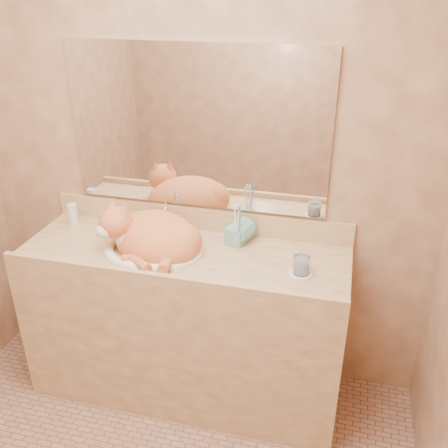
% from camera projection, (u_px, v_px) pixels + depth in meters
% --- Properties ---
extents(wall_back, '(2.40, 0.02, 2.50)m').
position_uv_depth(wall_back, '(198.00, 156.00, 2.48)').
color(wall_back, brown).
rests_on(wall_back, ground).
extents(vanity_counter, '(1.60, 0.55, 0.85)m').
position_uv_depth(vanity_counter, '(186.00, 323.00, 2.61)').
color(vanity_counter, '#976D43').
rests_on(vanity_counter, floor).
extents(mirror, '(1.30, 0.02, 0.80)m').
position_uv_depth(mirror, '(196.00, 129.00, 2.41)').
color(mirror, white).
rests_on(mirror, wall_back).
extents(sink_basin, '(0.57, 0.51, 0.15)m').
position_uv_depth(sink_basin, '(152.00, 237.00, 2.40)').
color(sink_basin, white).
rests_on(sink_basin, vanity_counter).
extents(faucet, '(0.05, 0.12, 0.16)m').
position_uv_depth(faucet, '(166.00, 220.00, 2.56)').
color(faucet, white).
rests_on(faucet, vanity_counter).
extents(cat, '(0.60, 0.55, 0.26)m').
position_uv_depth(cat, '(150.00, 234.00, 2.41)').
color(cat, '#C3592D').
rests_on(cat, sink_basin).
extents(soap_dispenser, '(0.11, 0.11, 0.20)m').
position_uv_depth(soap_dispenser, '(232.00, 229.00, 2.42)').
color(soap_dispenser, '#68A694').
rests_on(soap_dispenser, vanity_counter).
extents(toothbrush_cup, '(0.14, 0.14, 0.11)m').
position_uv_depth(toothbrush_cup, '(237.00, 237.00, 2.44)').
color(toothbrush_cup, '#68A694').
rests_on(toothbrush_cup, vanity_counter).
extents(toothbrushes, '(0.04, 0.04, 0.23)m').
position_uv_depth(toothbrushes, '(238.00, 223.00, 2.40)').
color(toothbrushes, silver).
rests_on(toothbrushes, toothbrush_cup).
extents(saucer, '(0.11, 0.11, 0.01)m').
position_uv_depth(saucer, '(301.00, 274.00, 2.23)').
color(saucer, white).
rests_on(saucer, vanity_counter).
extents(water_glass, '(0.07, 0.07, 0.09)m').
position_uv_depth(water_glass, '(301.00, 265.00, 2.21)').
color(water_glass, white).
rests_on(water_glass, saucer).
extents(lotion_bottle, '(0.05, 0.05, 0.12)m').
position_uv_depth(lotion_bottle, '(73.00, 214.00, 2.67)').
color(lotion_bottle, silver).
rests_on(lotion_bottle, vanity_counter).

